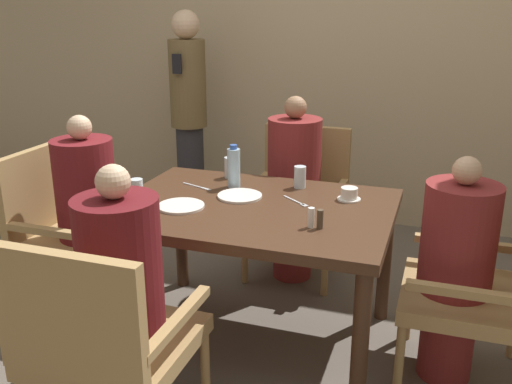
{
  "coord_description": "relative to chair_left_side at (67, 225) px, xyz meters",
  "views": [
    {
      "loc": [
        0.84,
        -2.43,
        1.65
      ],
      "look_at": [
        0.0,
        0.05,
        0.78
      ],
      "focal_mm": 40.0,
      "sensor_mm": 36.0,
      "label": 1
    }
  ],
  "objects": [
    {
      "name": "water_bottle",
      "position": [
        0.9,
        0.24,
        0.35
      ],
      "size": [
        0.07,
        0.07,
        0.23
      ],
      "color": "#A3C6DB",
      "rests_on": "dining_table"
    },
    {
      "name": "dining_table",
      "position": [
        1.09,
        0.0,
        0.15
      ],
      "size": [
        1.33,
        0.96,
        0.73
      ],
      "color": "#422819",
      "rests_on": "ground_plane"
    },
    {
      "name": "pepper_shaker",
      "position": [
        1.46,
        -0.19,
        0.29
      ],
      "size": [
        0.03,
        0.03,
        0.09
      ],
      "color": "#4C3D2D",
      "rests_on": "dining_table"
    },
    {
      "name": "knife_beside_plate",
      "position": [
        0.73,
        0.17,
        0.25
      ],
      "size": [
        0.19,
        0.08,
        0.0
      ],
      "color": "silver",
      "rests_on": "dining_table"
    },
    {
      "name": "chair_left_side",
      "position": [
        0.0,
        0.0,
        0.0
      ],
      "size": [
        0.56,
        0.56,
        0.9
      ],
      "color": "#A88451",
      "rests_on": "ground_plane"
    },
    {
      "name": "diner_in_left_chair",
      "position": [
        0.15,
        0.0,
        0.08
      ],
      "size": [
        0.32,
        0.32,
        1.11
      ],
      "color": "maroon",
      "rests_on": "ground_plane"
    },
    {
      "name": "fork_beside_plate",
      "position": [
        1.28,
        0.1,
        0.25
      ],
      "size": [
        0.15,
        0.13,
        0.0
      ],
      "color": "silver",
      "rests_on": "dining_table"
    },
    {
      "name": "diner_in_right_chair",
      "position": [
        2.03,
        0.0,
        0.05
      ],
      "size": [
        0.32,
        0.32,
        1.05
      ],
      "color": "maroon",
      "rests_on": "ground_plane"
    },
    {
      "name": "chair_far_side",
      "position": [
        1.09,
        0.91,
        0.0
      ],
      "size": [
        0.56,
        0.56,
        0.9
      ],
      "color": "#A88451",
      "rests_on": "ground_plane"
    },
    {
      "name": "chair_right_side",
      "position": [
        2.18,
        0.0,
        0.0
      ],
      "size": [
        0.56,
        0.56,
        0.9
      ],
      "color": "#A88451",
      "rests_on": "ground_plane"
    },
    {
      "name": "glass_tall_mid",
      "position": [
        1.23,
        0.34,
        0.3
      ],
      "size": [
        0.06,
        0.06,
        0.12
      ],
      "color": "silver",
      "rests_on": "dining_table"
    },
    {
      "name": "diner_in_far_chair",
      "position": [
        1.09,
        0.76,
        0.1
      ],
      "size": [
        0.32,
        0.32,
        1.14
      ],
      "color": "maroon",
      "rests_on": "ground_plane"
    },
    {
      "name": "wall_back",
      "position": [
        1.09,
        1.9,
        0.91
      ],
      "size": [
        8.0,
        0.06,
        2.8
      ],
      "color": "tan",
      "rests_on": "ground_plane"
    },
    {
      "name": "ground_plane",
      "position": [
        1.09,
        0.0,
        -0.49
      ],
      "size": [
        16.0,
        16.0,
        0.0
      ],
      "primitive_type": "plane",
      "color": "#60564C"
    },
    {
      "name": "standing_host",
      "position": [
        0.06,
        1.47,
        0.38
      ],
      "size": [
        0.27,
        0.31,
        1.61
      ],
      "color": "#2D2D33",
      "rests_on": "ground_plane"
    },
    {
      "name": "chair_near_corner",
      "position": [
        0.82,
        -0.91,
        0.0
      ],
      "size": [
        0.56,
        0.56,
        0.9
      ],
      "color": "#A88451",
      "rests_on": "ground_plane"
    },
    {
      "name": "glass_tall_far",
      "position": [
        0.54,
        -0.14,
        0.3
      ],
      "size": [
        0.06,
        0.06,
        0.12
      ],
      "color": "silver",
      "rests_on": "dining_table"
    },
    {
      "name": "glass_tall_near",
      "position": [
        0.82,
        0.39,
        0.3
      ],
      "size": [
        0.06,
        0.06,
        0.12
      ],
      "color": "silver",
      "rests_on": "dining_table"
    },
    {
      "name": "plate_main_right",
      "position": [
        0.99,
        0.09,
        0.25
      ],
      "size": [
        0.22,
        0.22,
        0.01
      ],
      "color": "white",
      "rests_on": "dining_table"
    },
    {
      "name": "teacup_with_saucer",
      "position": [
        1.51,
        0.22,
        0.27
      ],
      "size": [
        0.12,
        0.12,
        0.06
      ],
      "color": "white",
      "rests_on": "dining_table"
    },
    {
      "name": "diner_in_near_chair",
      "position": [
        0.82,
        -0.76,
        0.08
      ],
      "size": [
        0.32,
        0.32,
        1.11
      ],
      "color": "#5B1419",
      "rests_on": "ground_plane"
    },
    {
      "name": "plate_main_left",
      "position": [
        0.78,
        -0.14,
        0.25
      ],
      "size": [
        0.22,
        0.22,
        0.01
      ],
      "color": "white",
      "rests_on": "dining_table"
    },
    {
      "name": "salt_shaker",
      "position": [
        1.42,
        -0.19,
        0.29
      ],
      "size": [
        0.03,
        0.03,
        0.09
      ],
      "color": "white",
      "rests_on": "dining_table"
    }
  ]
}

